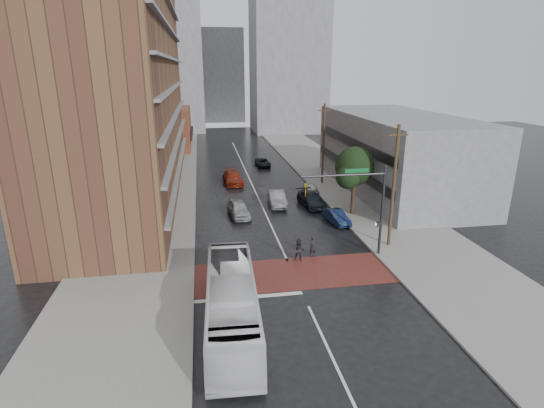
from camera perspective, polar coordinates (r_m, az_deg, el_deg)
ground at (r=30.43m, az=3.06°, el=-9.72°), size 160.00×160.00×0.00m
crosswalk at (r=30.85m, az=2.86°, el=-9.29°), size 14.00×5.00×0.02m
sidewalk_west at (r=53.47m, az=-15.01°, el=2.03°), size 9.00×90.00×0.15m
sidewalk_east at (r=55.99m, az=9.11°, el=3.12°), size 9.00×90.00×0.15m
apartment_block at (r=50.95m, az=-19.33°, el=16.80°), size 10.00×44.00×28.00m
storefront_west at (r=81.23m, az=-13.80°, el=9.84°), size 8.00×16.00×7.00m
building_east at (r=52.37m, az=16.30°, el=6.58°), size 11.00×26.00×9.00m
distant_tower_west at (r=104.64m, az=-14.58°, el=18.33°), size 18.00×16.00×32.00m
distant_tower_east at (r=100.41m, az=2.19°, el=20.04°), size 16.00×14.00×36.00m
distant_tower_center at (r=121.48m, az=-6.90°, el=16.71°), size 12.00×10.00×24.00m
street_tree at (r=42.05m, az=11.05°, el=4.67°), size 4.20×4.10×6.90m
signal_mast at (r=32.52m, az=12.36°, el=0.73°), size 6.50×0.30×7.20m
utility_pole_near at (r=34.89m, az=16.03°, el=2.30°), size 1.60×0.26×10.00m
utility_pole_far at (r=53.20m, az=6.92°, el=8.03°), size 1.60×0.26×10.00m
transit_bus at (r=24.28m, az=-5.45°, el=-13.12°), size 3.19×11.62×3.21m
pedestrian_a at (r=33.15m, az=5.56°, el=-5.72°), size 0.70×0.54×1.73m
pedestrian_b at (r=32.37m, az=3.66°, el=-6.23°), size 1.06×0.97×1.77m
car_travel_a at (r=42.03m, az=-4.52°, el=-0.66°), size 2.30×4.74×1.56m
car_travel_b at (r=45.18m, az=0.66°, el=0.72°), size 1.83×4.78×1.55m
car_travel_c at (r=54.15m, az=-5.30°, el=3.53°), size 2.57×5.47×1.54m
suv_travel at (r=63.76m, az=-1.24°, el=5.60°), size 2.04×4.20×1.15m
car_parked_near at (r=40.60m, az=8.65°, el=-1.71°), size 1.95×3.97×1.25m
car_parked_mid at (r=45.33m, az=5.30°, el=0.62°), size 2.60×5.16×1.44m
car_parked_far at (r=49.63m, az=5.28°, el=2.03°), size 1.71×3.76×1.25m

